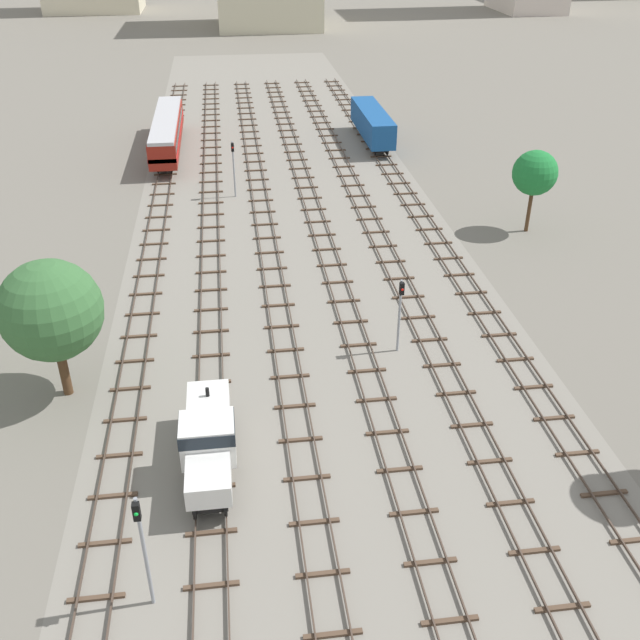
% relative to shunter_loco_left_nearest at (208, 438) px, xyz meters
% --- Properties ---
extents(ground_plane, '(480.00, 480.00, 0.00)m').
position_rel_shunter_loco_left_nearest_xyz_m(ground_plane, '(7.20, 26.04, -2.01)').
color(ground_plane, slate).
extents(ballast_bed, '(28.01, 176.00, 0.01)m').
position_rel_shunter_loco_left_nearest_xyz_m(ballast_bed, '(7.20, 26.04, -2.01)').
color(ballast_bed, gray).
rests_on(ballast_bed, ground).
extents(track_far_left, '(2.40, 126.00, 0.29)m').
position_rel_shunter_loco_left_nearest_xyz_m(track_far_left, '(-4.80, 27.04, -1.87)').
color(track_far_left, '#47382D').
rests_on(track_far_left, ground).
extents(track_left, '(2.40, 126.00, 0.29)m').
position_rel_shunter_loco_left_nearest_xyz_m(track_left, '(0.00, 27.04, -1.87)').
color(track_left, '#47382D').
rests_on(track_left, ground).
extents(track_centre_left, '(2.40, 126.00, 0.29)m').
position_rel_shunter_loco_left_nearest_xyz_m(track_centre_left, '(4.80, 27.04, -1.87)').
color(track_centre_left, '#47382D').
rests_on(track_centre_left, ground).
extents(track_centre, '(2.40, 126.00, 0.29)m').
position_rel_shunter_loco_left_nearest_xyz_m(track_centre, '(9.60, 27.04, -1.87)').
color(track_centre, '#47382D').
rests_on(track_centre, ground).
extents(track_centre_right, '(2.40, 126.00, 0.29)m').
position_rel_shunter_loco_left_nearest_xyz_m(track_centre_right, '(14.40, 27.04, -1.87)').
color(track_centre_right, '#47382D').
rests_on(track_centre_right, ground).
extents(track_right, '(2.40, 126.00, 0.29)m').
position_rel_shunter_loco_left_nearest_xyz_m(track_right, '(19.21, 27.04, -1.87)').
color(track_right, '#47382D').
rests_on(track_right, ground).
extents(shunter_loco_left_nearest, '(2.74, 8.46, 3.10)m').
position_rel_shunter_loco_left_nearest_xyz_m(shunter_loco_left_nearest, '(0.00, 0.00, 0.00)').
color(shunter_loco_left_nearest, white).
rests_on(shunter_loco_left_nearest, ground).
extents(diesel_railcar_far_left_near, '(2.96, 20.50, 3.80)m').
position_rel_shunter_loco_left_nearest_xyz_m(diesel_railcar_far_left_near, '(-4.80, 54.35, 0.59)').
color(diesel_railcar_far_left_near, maroon).
rests_on(diesel_railcar_far_left_near, ground).
extents(freight_boxcar_right_mid, '(2.87, 14.00, 3.60)m').
position_rel_shunter_loco_left_nearest_xyz_m(freight_boxcar_right_mid, '(19.21, 55.17, 0.44)').
color(freight_boxcar_right_mid, '#194C8C').
rests_on(freight_boxcar_right_mid, ground).
extents(signal_post_nearest, '(0.28, 0.47, 5.51)m').
position_rel_shunter_loco_left_nearest_xyz_m(signal_post_nearest, '(2.40, 39.05, 1.48)').
color(signal_post_nearest, gray).
rests_on(signal_post_nearest, ground).
extents(signal_post_near, '(0.28, 0.47, 5.14)m').
position_rel_shunter_loco_left_nearest_xyz_m(signal_post_near, '(12.00, 9.62, 1.27)').
color(signal_post_near, gray).
rests_on(signal_post_near, ground).
extents(signal_post_mid, '(0.28, 0.47, 5.91)m').
position_rel_shunter_loco_left_nearest_xyz_m(signal_post_mid, '(-2.40, -7.98, 1.71)').
color(signal_post_mid, gray).
rests_on(signal_post_mid, ground).
extents(lineside_tree_1, '(3.83, 3.83, 7.23)m').
position_rel_shunter_loco_left_nearest_xyz_m(lineside_tree_1, '(27.66, 27.25, 3.28)').
color(lineside_tree_1, '#4C331E').
rests_on(lineside_tree_1, ground).
extents(lineside_tree_2, '(5.79, 5.79, 8.55)m').
position_rel_shunter_loco_left_nearest_xyz_m(lineside_tree_2, '(-8.42, 7.70, 3.62)').
color(lineside_tree_2, '#4C331E').
rests_on(lineside_tree_2, ground).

